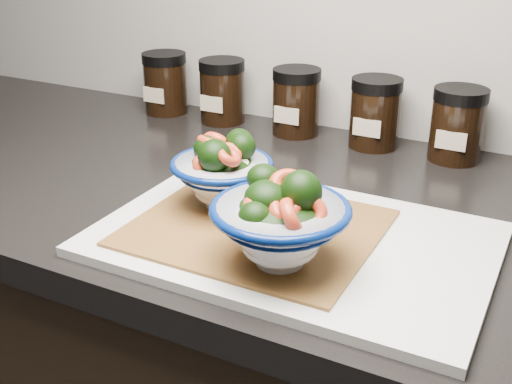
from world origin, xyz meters
The scene contains 10 objects.
countertop centered at (0.00, 1.45, 0.88)m, with size 3.50×0.60×0.04m, color black.
cutting_board centered at (0.14, 1.33, 0.91)m, with size 0.45×0.30×0.01m, color silver.
bamboo_mat centered at (0.09, 1.32, 0.91)m, with size 0.28×0.24×0.00m, color olive.
bowl_left centered at (0.03, 1.36, 0.96)m, with size 0.13×0.13×0.09m.
bowl_right centered at (0.15, 1.26, 0.96)m, with size 0.15×0.15×0.11m.
spice_jar_a centered at (-0.29, 1.69, 0.96)m, with size 0.08×0.08×0.11m.
spice_jar_b centered at (-0.17, 1.69, 0.96)m, with size 0.08×0.08×0.11m.
spice_jar_c centered at (-0.02, 1.69, 0.96)m, with size 0.08×0.08×0.11m.
spice_jar_d centered at (0.12, 1.69, 0.96)m, with size 0.08×0.08×0.11m.
spice_jar_e centered at (0.25, 1.69, 0.96)m, with size 0.08×0.08×0.11m.
Camera 1 is at (0.40, 0.72, 1.26)m, focal length 45.00 mm.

